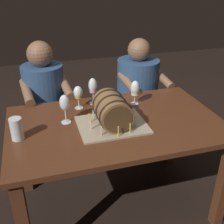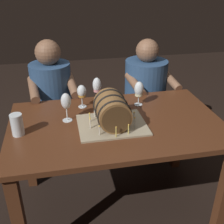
{
  "view_description": "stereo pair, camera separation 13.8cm",
  "coord_description": "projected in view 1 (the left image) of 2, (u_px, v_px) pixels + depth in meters",
  "views": [
    {
      "loc": [
        -0.49,
        -1.57,
        1.67
      ],
      "look_at": [
        -0.04,
        -0.04,
        0.85
      ],
      "focal_mm": 44.84,
      "sensor_mm": 36.0,
      "label": 1
    },
    {
      "loc": [
        -0.35,
        -1.61,
        1.67
      ],
      "look_at": [
        -0.04,
        -0.04,
        0.85
      ],
      "focal_mm": 44.84,
      "sensor_mm": 36.0,
      "label": 2
    }
  ],
  "objects": [
    {
      "name": "wine_glass_rose",
      "position": [
        93.0,
        87.0,
        2.08
      ],
      "size": [
        0.06,
        0.06,
        0.2
      ],
      "color": "white",
      "rests_on": "dining_table"
    },
    {
      "name": "ground_plane",
      "position": [
        115.0,
        204.0,
        2.23
      ],
      "size": [
        8.0,
        8.0,
        0.0
      ],
      "primitive_type": "plane",
      "color": "black"
    },
    {
      "name": "person_seated_left",
      "position": [
        47.0,
        113.0,
        2.45
      ],
      "size": [
        0.41,
        0.5,
        1.17
      ],
      "color": "#1B2D46",
      "rests_on": "ground"
    },
    {
      "name": "wine_glass_amber",
      "position": [
        78.0,
        93.0,
        2.02
      ],
      "size": [
        0.07,
        0.07,
        0.17
      ],
      "color": "white",
      "rests_on": "dining_table"
    },
    {
      "name": "beer_pint",
      "position": [
        17.0,
        130.0,
        1.67
      ],
      "size": [
        0.08,
        0.08,
        0.14
      ],
      "color": "white",
      "rests_on": "dining_table"
    },
    {
      "name": "wine_glass_empty",
      "position": [
        65.0,
        104.0,
        1.81
      ],
      "size": [
        0.07,
        0.07,
        0.2
      ],
      "color": "white",
      "rests_on": "dining_table"
    },
    {
      "name": "wine_glass_white",
      "position": [
        135.0,
        89.0,
        2.08
      ],
      "size": [
        0.07,
        0.07,
        0.19
      ],
      "color": "white",
      "rests_on": "dining_table"
    },
    {
      "name": "dining_table",
      "position": [
        116.0,
        135.0,
        1.93
      ],
      "size": [
        1.43,
        0.88,
        0.75
      ],
      "color": "#562D19",
      "rests_on": "ground"
    },
    {
      "name": "barrel_cake",
      "position": [
        112.0,
        112.0,
        1.79
      ],
      "size": [
        0.44,
        0.35,
        0.22
      ],
      "color": "tan",
      "rests_on": "dining_table"
    },
    {
      "name": "person_seated_right",
      "position": [
        137.0,
        101.0,
        2.66
      ],
      "size": [
        0.47,
        0.54,
        1.14
      ],
      "color": "#1B2D46",
      "rests_on": "ground"
    }
  ]
}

